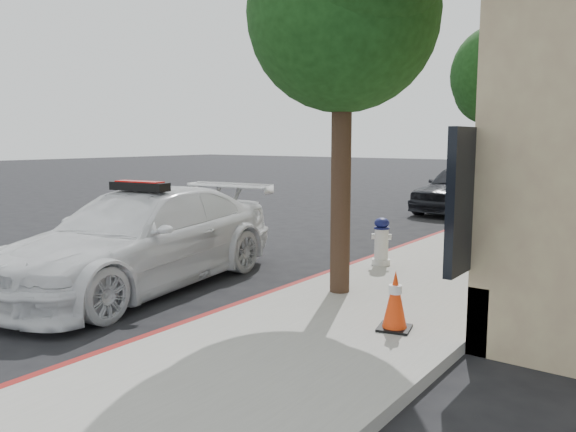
% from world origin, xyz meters
% --- Properties ---
extents(ground, '(120.00, 120.00, 0.00)m').
position_xyz_m(ground, '(0.00, 0.00, 0.00)').
color(ground, black).
rests_on(ground, ground).
extents(sidewalk, '(3.20, 50.00, 0.15)m').
position_xyz_m(sidewalk, '(3.60, 10.00, 0.07)').
color(sidewalk, gray).
rests_on(sidewalk, ground).
extents(curb_strip, '(0.12, 50.00, 0.15)m').
position_xyz_m(curb_strip, '(2.06, 10.00, 0.07)').
color(curb_strip, maroon).
rests_on(curb_strip, ground).
extents(tree_near, '(2.92, 2.82, 5.62)m').
position_xyz_m(tree_near, '(2.93, -2.01, 4.27)').
color(tree_near, black).
rests_on(tree_near, sidewalk).
extents(tree_mid, '(2.77, 2.64, 5.43)m').
position_xyz_m(tree_mid, '(2.93, 5.99, 4.16)').
color(tree_mid, black).
rests_on(tree_mid, sidewalk).
extents(tree_far, '(3.10, 3.00, 5.81)m').
position_xyz_m(tree_far, '(2.93, 13.99, 4.39)').
color(tree_far, black).
rests_on(tree_far, sidewalk).
extents(police_car, '(3.03, 5.89, 1.78)m').
position_xyz_m(police_car, '(-0.26, -3.21, 0.82)').
color(police_car, white).
rests_on(police_car, ground).
extents(parked_car_mid, '(2.30, 4.94, 1.64)m').
position_xyz_m(parked_car_mid, '(0.76, 9.61, 0.82)').
color(parked_car_mid, black).
rests_on(parked_car_mid, ground).
extents(parked_car_far, '(2.13, 4.69, 1.49)m').
position_xyz_m(parked_car_far, '(1.20, 14.21, 0.75)').
color(parked_car_far, '#151E34').
rests_on(parked_car_far, ground).
extents(fire_hydrant, '(0.37, 0.34, 0.89)m').
position_xyz_m(fire_hydrant, '(2.57, 0.05, 0.58)').
color(fire_hydrant, silver).
rests_on(fire_hydrant, sidewalk).
extents(traffic_cone, '(0.47, 0.47, 0.74)m').
position_xyz_m(traffic_cone, '(4.35, -3.10, 0.52)').
color(traffic_cone, black).
rests_on(traffic_cone, sidewalk).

